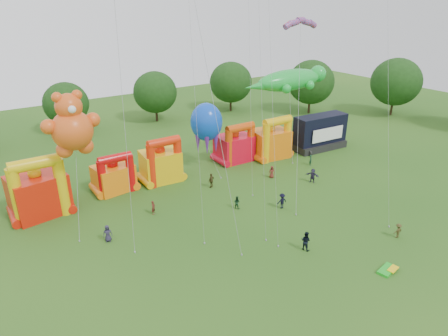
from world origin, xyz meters
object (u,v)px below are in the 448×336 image
bouncy_castle_0 (39,192)px  spectator_4 (211,180)px  gecko_kite (290,99)px  stage_trailer (320,133)px  bouncy_castle_2 (161,164)px  teddy_bear_kite (74,157)px  octopus_kite (207,128)px  spectator_0 (108,233)px

bouncy_castle_0 → spectator_4: (19.38, -4.77, -1.76)m
gecko_kite → stage_trailer: bearing=-10.8°
bouncy_castle_0 → bouncy_castle_2: 15.07m
teddy_bear_kite → octopus_kite: teddy_bear_kite is taller
bouncy_castle_2 → bouncy_castle_0: bearing=-177.7°
stage_trailer → spectator_0: bearing=-169.1°
bouncy_castle_0 → spectator_0: size_ratio=4.05×
bouncy_castle_0 → spectator_4: 20.03m
bouncy_castle_0 → spectator_0: bouncy_castle_0 is taller
spectator_0 → teddy_bear_kite: bearing=119.3°
stage_trailer → teddy_bear_kite: 38.13m
bouncy_castle_2 → stage_trailer: bouncy_castle_2 is taller
teddy_bear_kite → gecko_kite: bearing=5.3°
stage_trailer → teddy_bear_kite: size_ratio=0.63×
bouncy_castle_2 → octopus_kite: 8.13m
spectator_0 → spectator_4: 15.73m
teddy_bear_kite → spectator_0: 8.48m
bouncy_castle_0 → teddy_bear_kite: 7.25m
octopus_kite → gecko_kite: bearing=-9.9°
stage_trailer → spectator_4: size_ratio=4.61×
stage_trailer → teddy_bear_kite: bearing=-177.1°
teddy_bear_kite → gecko_kite: size_ratio=0.93×
teddy_bear_kite → octopus_kite: size_ratio=1.50×
bouncy_castle_0 → spectator_0: (4.34, -9.39, -1.84)m
octopus_kite → spectator_4: size_ratio=4.84×
bouncy_castle_0 → stage_trailer: 41.27m
bouncy_castle_0 → teddy_bear_kite: (3.44, -4.20, 4.81)m
stage_trailer → spectator_0: size_ratio=5.00×
gecko_kite → teddy_bear_kite: bearing=-174.7°
stage_trailer → spectator_4: (-21.83, -2.46, -1.69)m
teddy_bear_kite → spectator_0: teddy_bear_kite is taller
gecko_kite → spectator_0: 33.04m
teddy_bear_kite → spectator_0: bearing=-80.2°
bouncy_castle_2 → spectator_4: (4.32, -5.38, -1.43)m
bouncy_castle_2 → teddy_bear_kite: size_ratio=0.45×
stage_trailer → gecko_kite: 8.36m
teddy_bear_kite → spectator_4: 17.25m
bouncy_castle_2 → teddy_bear_kite: (-11.62, -4.80, 5.14)m
gecko_kite → spectator_4: size_ratio=7.81×
teddy_bear_kite → bouncy_castle_2: bearing=22.5°
spectator_4 → octopus_kite: bearing=-141.4°
gecko_kite → octopus_kite: size_ratio=1.62×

